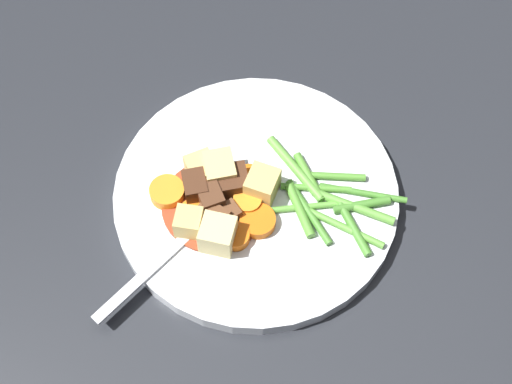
# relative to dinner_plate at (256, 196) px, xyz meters

# --- Properties ---
(ground_plane) EXTENTS (3.00, 3.00, 0.00)m
(ground_plane) POSITION_rel_dinner_plate_xyz_m (0.00, 0.00, -0.01)
(ground_plane) COLOR #26282D
(dinner_plate) EXTENTS (0.27, 0.27, 0.02)m
(dinner_plate) POSITION_rel_dinner_plate_xyz_m (0.00, 0.00, 0.00)
(dinner_plate) COLOR white
(dinner_plate) RESTS_ON ground_plane
(stew_sauce) EXTENTS (0.10, 0.10, 0.00)m
(stew_sauce) POSITION_rel_dinner_plate_xyz_m (0.04, 0.01, 0.01)
(stew_sauce) COLOR #93381E
(stew_sauce) RESTS_ON dinner_plate
(carrot_slice_0) EXTENTS (0.04, 0.04, 0.01)m
(carrot_slice_0) POSITION_rel_dinner_plate_xyz_m (0.01, -0.01, 0.01)
(carrot_slice_0) COLOR orange
(carrot_slice_0) RESTS_ON dinner_plate
(carrot_slice_1) EXTENTS (0.05, 0.05, 0.01)m
(carrot_slice_1) POSITION_rel_dinner_plate_xyz_m (0.08, 0.00, 0.01)
(carrot_slice_1) COLOR orange
(carrot_slice_1) RESTS_ON dinner_plate
(carrot_slice_2) EXTENTS (0.04, 0.04, 0.01)m
(carrot_slice_2) POSITION_rel_dinner_plate_xyz_m (-0.00, 0.03, 0.01)
(carrot_slice_2) COLOR orange
(carrot_slice_2) RESTS_ON dinner_plate
(carrot_slice_3) EXTENTS (0.04, 0.04, 0.01)m
(carrot_slice_3) POSITION_rel_dinner_plate_xyz_m (0.02, 0.05, 0.01)
(carrot_slice_3) COLOR orange
(carrot_slice_3) RESTS_ON dinner_plate
(carrot_slice_4) EXTENTS (0.04, 0.04, 0.01)m
(carrot_slice_4) POSITION_rel_dinner_plate_xyz_m (0.01, 0.01, 0.01)
(carrot_slice_4) COLOR orange
(carrot_slice_4) RESTS_ON dinner_plate
(carrot_slice_5) EXTENTS (0.03, 0.03, 0.01)m
(carrot_slice_5) POSITION_rel_dinner_plate_xyz_m (0.06, 0.02, 0.01)
(carrot_slice_5) COLOR orange
(carrot_slice_5) RESTS_ON dinner_plate
(potato_chunk_0) EXTENTS (0.03, 0.03, 0.03)m
(potato_chunk_0) POSITION_rel_dinner_plate_xyz_m (0.06, 0.04, 0.02)
(potato_chunk_0) COLOR #DBBC6B
(potato_chunk_0) RESTS_ON dinner_plate
(potato_chunk_1) EXTENTS (0.03, 0.04, 0.03)m
(potato_chunk_1) POSITION_rel_dinner_plate_xyz_m (0.05, -0.02, 0.02)
(potato_chunk_1) COLOR #DBBC6B
(potato_chunk_1) RESTS_ON dinner_plate
(potato_chunk_2) EXTENTS (0.04, 0.04, 0.03)m
(potato_chunk_2) POSITION_rel_dinner_plate_xyz_m (-0.01, 0.00, 0.02)
(potato_chunk_2) COLOR #DBBC6B
(potato_chunk_2) RESTS_ON dinner_plate
(potato_chunk_3) EXTENTS (0.03, 0.04, 0.03)m
(potato_chunk_3) POSITION_rel_dinner_plate_xyz_m (0.03, -0.02, 0.02)
(potato_chunk_3) COLOR #E5CC7A
(potato_chunk_3) RESTS_ON dinner_plate
(potato_chunk_4) EXTENTS (0.04, 0.04, 0.03)m
(potato_chunk_4) POSITION_rel_dinner_plate_xyz_m (0.04, 0.05, 0.02)
(potato_chunk_4) COLOR #EAD68C
(potato_chunk_4) RESTS_ON dinner_plate
(meat_chunk_0) EXTENTS (0.04, 0.04, 0.02)m
(meat_chunk_0) POSITION_rel_dinner_plate_xyz_m (0.04, 0.03, 0.02)
(meat_chunk_0) COLOR brown
(meat_chunk_0) RESTS_ON dinner_plate
(meat_chunk_1) EXTENTS (0.03, 0.03, 0.03)m
(meat_chunk_1) POSITION_rel_dinner_plate_xyz_m (0.06, -0.00, 0.02)
(meat_chunk_1) COLOR #4C2B19
(meat_chunk_1) RESTS_ON dinner_plate
(meat_chunk_2) EXTENTS (0.03, 0.03, 0.02)m
(meat_chunk_2) POSITION_rel_dinner_plate_xyz_m (0.03, 0.03, 0.02)
(meat_chunk_2) COLOR brown
(meat_chunk_2) RESTS_ON dinner_plate
(meat_chunk_3) EXTENTS (0.03, 0.03, 0.02)m
(meat_chunk_3) POSITION_rel_dinner_plate_xyz_m (0.02, -0.01, 0.02)
(meat_chunk_3) COLOR #4C2B19
(meat_chunk_3) RESTS_ON dinner_plate
(meat_chunk_4) EXTENTS (0.03, 0.03, 0.03)m
(meat_chunk_4) POSITION_rel_dinner_plate_xyz_m (0.04, 0.01, 0.02)
(meat_chunk_4) COLOR #56331E
(meat_chunk_4) RESTS_ON dinner_plate
(green_bean_0) EXTENTS (0.06, 0.02, 0.01)m
(green_bean_0) POSITION_rel_dinner_plate_xyz_m (-0.10, 0.02, 0.01)
(green_bean_0) COLOR #4C8E33
(green_bean_0) RESTS_ON dinner_plate
(green_bean_1) EXTENTS (0.08, 0.01, 0.01)m
(green_bean_1) POSITION_rel_dinner_plate_xyz_m (-0.04, 0.02, 0.01)
(green_bean_1) COLOR #66AD42
(green_bean_1) RESTS_ON dinner_plate
(green_bean_2) EXTENTS (0.03, 0.06, 0.01)m
(green_bean_2) POSITION_rel_dinner_plate_xyz_m (-0.09, 0.05, 0.01)
(green_bean_2) COLOR #4C8E33
(green_bean_2) RESTS_ON dinner_plate
(green_bean_3) EXTENTS (0.07, 0.01, 0.01)m
(green_bean_3) POSITION_rel_dinner_plate_xyz_m (-0.06, 0.00, 0.01)
(green_bean_3) COLOR #599E38
(green_bean_3) RESTS_ON dinner_plate
(green_bean_4) EXTENTS (0.06, 0.01, 0.01)m
(green_bean_4) POSITION_rel_dinner_plate_xyz_m (-0.08, -0.01, 0.01)
(green_bean_4) COLOR #599E38
(green_bean_4) RESTS_ON dinner_plate
(green_bean_5) EXTENTS (0.04, 0.07, 0.01)m
(green_bean_5) POSITION_rel_dinner_plate_xyz_m (-0.05, 0.03, 0.01)
(green_bean_5) COLOR #4C8E33
(green_bean_5) RESTS_ON dinner_plate
(green_bean_6) EXTENTS (0.05, 0.07, 0.01)m
(green_bean_6) POSITION_rel_dinner_plate_xyz_m (-0.04, -0.02, 0.01)
(green_bean_6) COLOR #66AD42
(green_bean_6) RESTS_ON dinner_plate
(green_bean_7) EXTENTS (0.08, 0.04, 0.01)m
(green_bean_7) POSITION_rel_dinner_plate_xyz_m (-0.09, 0.02, 0.01)
(green_bean_7) COLOR #66AD42
(green_bean_7) RESTS_ON dinner_plate
(green_bean_8) EXTENTS (0.03, 0.06, 0.01)m
(green_bean_8) POSITION_rel_dinner_plate_xyz_m (-0.04, 0.02, 0.01)
(green_bean_8) COLOR #599E38
(green_bean_8) RESTS_ON dinner_plate
(green_bean_9) EXTENTS (0.08, 0.03, 0.01)m
(green_bean_9) POSITION_rel_dinner_plate_xyz_m (-0.10, 0.01, 0.01)
(green_bean_9) COLOR #4C8E33
(green_bean_9) RESTS_ON dinner_plate
(green_bean_10) EXTENTS (0.07, 0.05, 0.01)m
(green_bean_10) POSITION_rel_dinner_plate_xyz_m (-0.08, 0.04, 0.01)
(green_bean_10) COLOR #66AD42
(green_bean_10) RESTS_ON dinner_plate
(green_bean_11) EXTENTS (0.03, 0.05, 0.01)m
(green_bean_11) POSITION_rel_dinner_plate_xyz_m (-0.05, -0.01, 0.01)
(green_bean_11) COLOR #599E38
(green_bean_11) RESTS_ON dinner_plate
(fork) EXTENTS (0.14, 0.13, 0.00)m
(fork) POSITION_rel_dinner_plate_xyz_m (0.08, 0.06, 0.01)
(fork) COLOR silver
(fork) RESTS_ON dinner_plate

